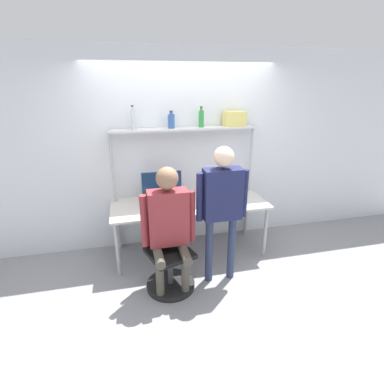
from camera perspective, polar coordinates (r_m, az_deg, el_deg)
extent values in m
plane|color=gray|center=(4.00, 0.91, -14.16)|extent=(12.00, 12.00, 0.00)
cube|color=silver|center=(4.21, -1.80, 7.82)|extent=(8.00, 0.06, 2.70)
cube|color=beige|center=(4.00, -0.48, -2.24)|extent=(2.06, 0.79, 0.03)
cylinder|color=#A5A5AA|center=(3.79, -14.00, -10.59)|extent=(0.05, 0.05, 0.71)
cylinder|color=#A5A5AA|center=(4.19, 13.76, -7.40)|extent=(0.05, 0.05, 0.71)
cylinder|color=#A5A5AA|center=(4.38, -14.02, -6.11)|extent=(0.05, 0.05, 0.71)
cylinder|color=#A5A5AA|center=(4.73, 10.18, -3.75)|extent=(0.05, 0.05, 0.71)
cube|color=silver|center=(4.00, -1.40, 11.95)|extent=(1.96, 0.23, 0.02)
cylinder|color=#B2B2B7|center=(4.13, -14.44, -0.41)|extent=(0.04, 0.04, 1.69)
cylinder|color=#B2B2B7|center=(4.49, 10.76, 1.60)|extent=(0.04, 0.04, 1.69)
cylinder|color=#B7B7BC|center=(4.13, -5.68, -1.29)|extent=(0.24, 0.24, 0.01)
cylinder|color=#B7B7BC|center=(4.11, -5.71, -0.64)|extent=(0.06, 0.06, 0.09)
cube|color=#B7B7BC|center=(4.05, -5.82, 1.91)|extent=(0.55, 0.01, 0.32)
cube|color=navy|center=(4.05, -5.80, 1.88)|extent=(0.53, 0.02, 0.29)
cube|color=#BCBCC1|center=(3.78, -5.06, -3.44)|extent=(0.32, 0.23, 0.01)
cube|color=black|center=(3.76, -5.02, -3.46)|extent=(0.27, 0.13, 0.00)
cube|color=#BCBCC1|center=(3.82, -5.34, -1.21)|extent=(0.32, 0.04, 0.23)
cube|color=black|center=(3.82, -5.32, -1.26)|extent=(0.28, 0.03, 0.20)
cube|color=#264C8C|center=(3.82, -1.57, -3.09)|extent=(0.07, 0.15, 0.01)
cube|color=black|center=(3.82, -1.57, -3.02)|extent=(0.06, 0.13, 0.00)
cylinder|color=black|center=(3.68, -4.07, -17.17)|extent=(0.56, 0.56, 0.06)
cylinder|color=#4C4C51|center=(3.55, -4.16, -14.41)|extent=(0.06, 0.06, 0.37)
cube|color=black|center=(3.44, -4.25, -11.51)|extent=(0.58, 0.58, 0.05)
cube|color=black|center=(3.48, -5.96, -6.42)|extent=(0.41, 0.17, 0.45)
cylinder|color=#4C473D|center=(3.41, -6.10, -16.35)|extent=(0.09, 0.09, 0.48)
cylinder|color=#4C473D|center=(3.44, -1.28, -15.78)|extent=(0.09, 0.09, 0.48)
cylinder|color=#4C473D|center=(3.27, -6.37, -12.01)|extent=(0.10, 0.38, 0.10)
cylinder|color=#4C473D|center=(3.30, -1.43, -11.48)|extent=(0.10, 0.38, 0.10)
cube|color=maroon|center=(3.26, -4.53, -4.89)|extent=(0.43, 0.20, 0.62)
cylinder|color=maroon|center=(3.24, -9.11, -5.53)|extent=(0.08, 0.08, 0.59)
cylinder|color=maroon|center=(3.31, -0.04, -4.68)|extent=(0.08, 0.08, 0.59)
sphere|color=#8C664C|center=(3.09, -4.77, 2.65)|extent=(0.24, 0.24, 0.24)
cylinder|color=#2D3856|center=(3.58, 3.26, -11.05)|extent=(0.09, 0.09, 0.82)
cylinder|color=#2D3856|center=(3.65, 7.51, -10.45)|extent=(0.09, 0.09, 0.82)
cube|color=#1E234C|center=(3.30, 5.81, -0.38)|extent=(0.43, 0.20, 0.58)
cylinder|color=#1E234C|center=(3.24, 1.48, -1.02)|extent=(0.08, 0.08, 0.55)
cylinder|color=#1E234C|center=(3.40, 9.93, -0.26)|extent=(0.08, 0.08, 0.55)
sphere|color=beige|center=(3.18, 6.09, 6.70)|extent=(0.22, 0.22, 0.22)
cylinder|color=#335999|center=(3.95, -3.97, 13.28)|extent=(0.09, 0.09, 0.18)
cylinder|color=#335999|center=(3.94, -4.00, 14.78)|extent=(0.04, 0.04, 0.03)
cylinder|color=black|center=(3.94, -4.01, 15.10)|extent=(0.04, 0.04, 0.01)
cylinder|color=#2D8C3F|center=(4.03, 1.76, 13.73)|extent=(0.07, 0.07, 0.21)
cylinder|color=#2D8C3F|center=(4.02, 1.78, 15.51)|extent=(0.03, 0.03, 0.04)
cylinder|color=black|center=(4.02, 1.78, 15.89)|extent=(0.03, 0.03, 0.01)
cylinder|color=silver|center=(3.90, -11.16, 13.30)|extent=(0.06, 0.06, 0.24)
cylinder|color=silver|center=(3.88, -11.30, 15.35)|extent=(0.03, 0.03, 0.04)
cylinder|color=black|center=(3.88, -11.34, 15.79)|extent=(0.03, 0.03, 0.01)
cube|color=#DBCC66|center=(4.18, 8.06, 13.66)|extent=(0.28, 0.18, 0.20)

